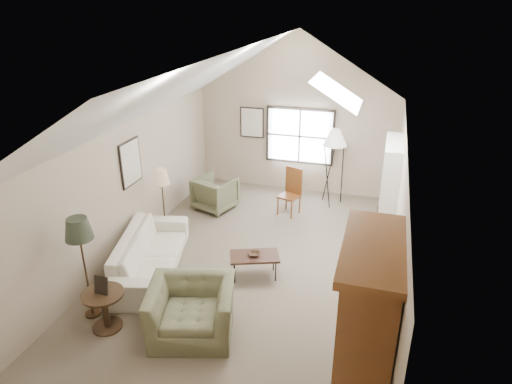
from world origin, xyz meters
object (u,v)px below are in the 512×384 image
(armchair_near, at_px, (192,310))
(armchair_far, at_px, (215,193))
(side_table, at_px, (105,310))
(coffee_table, at_px, (254,266))
(sofa, at_px, (150,253))
(armoire, at_px, (366,326))
(side_chair, at_px, (289,192))

(armchair_near, height_order, armchair_far, armchair_near)
(side_table, bearing_deg, coffee_table, 47.57)
(sofa, relative_size, side_table, 3.99)
(armoire, relative_size, sofa, 0.87)
(armoire, distance_m, coffee_table, 3.11)
(side_chair, bearing_deg, sofa, -103.22)
(armchair_near, height_order, side_table, armchair_near)
(sofa, relative_size, armchair_far, 2.90)
(sofa, height_order, side_chair, side_chair)
(sofa, bearing_deg, armchair_far, -18.42)
(armchair_near, relative_size, side_chair, 1.14)
(sofa, height_order, side_table, sofa)
(armoire, bearing_deg, armchair_far, 128.58)
(armoire, height_order, side_table, armoire)
(armchair_near, bearing_deg, armchair_far, 90.90)
(armchair_near, distance_m, armchair_far, 4.35)
(armchair_far, relative_size, side_table, 1.38)
(side_table, bearing_deg, sofa, 93.58)
(armchair_far, relative_size, coffee_table, 1.00)
(armoire, relative_size, side_table, 3.49)
(coffee_table, relative_size, side_chair, 0.79)
(armoire, height_order, coffee_table, armoire)
(sofa, bearing_deg, armchair_near, -148.12)
(coffee_table, bearing_deg, armchair_far, 124.34)
(side_chair, bearing_deg, side_table, -92.36)
(armchair_near, height_order, side_chair, side_chair)
(sofa, distance_m, side_chair, 3.60)
(sofa, distance_m, coffee_table, 1.92)
(armchair_near, bearing_deg, coffee_table, 58.84)
(sofa, height_order, armchair_far, armchair_far)
(coffee_table, xyz_separation_m, side_table, (-1.78, -1.95, 0.09))
(armoire, height_order, armchair_far, armoire)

